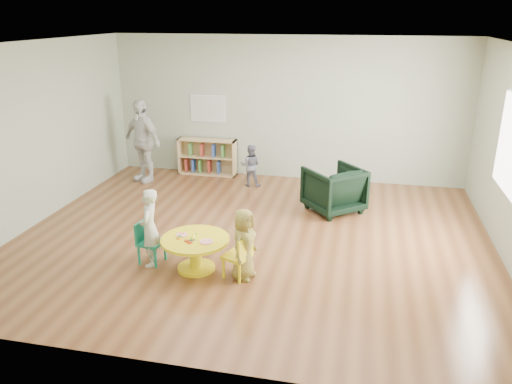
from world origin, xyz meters
TOP-DOWN VIEW (x-y plane):
  - room at (0.01, 0.00)m, footprint 7.10×7.00m
  - activity_table at (-0.51, -1.14)m, footprint 0.89×0.89m
  - kid_chair_left at (-1.19, -1.07)m, footprint 0.36×0.36m
  - kid_chair_right at (0.11, -1.23)m, footprint 0.40×0.40m
  - bookshelf at (-1.61, 2.86)m, footprint 1.20×0.30m
  - alphabet_poster at (-1.60, 2.98)m, footprint 0.74×0.01m
  - armchair at (1.10, 1.32)m, footprint 1.18×1.19m
  - child_left at (-1.14, -1.13)m, footprint 0.31×0.42m
  - child_right at (0.16, -1.21)m, footprint 0.40×0.51m
  - toddler at (-0.56, 2.30)m, footprint 0.42×0.34m
  - adult_caretaker at (-2.71, 2.17)m, footprint 1.04×0.78m

SIDE VIEW (x-z plane):
  - activity_table at x=-0.51m, z-range 0.06..0.55m
  - kid_chair_right at x=0.11m, z-range 0.02..0.60m
  - kid_chair_left at x=-1.19m, z-range 0.02..0.61m
  - bookshelf at x=-1.61m, z-range -0.01..0.74m
  - armchair at x=1.10m, z-range 0.00..0.78m
  - toddler at x=-0.56m, z-range 0.00..0.82m
  - child_right at x=0.16m, z-range 0.00..0.93m
  - child_left at x=-1.14m, z-range 0.00..1.06m
  - adult_caretaker at x=-2.71m, z-range 0.00..1.63m
  - alphabet_poster at x=-1.60m, z-range 1.08..1.62m
  - room at x=0.01m, z-range 0.49..3.29m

